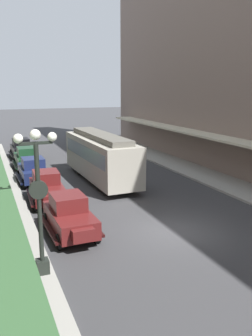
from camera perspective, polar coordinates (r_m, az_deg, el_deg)
ground_plane at (r=17.24m, az=7.64°, el=-10.00°), size 200.00×200.00×0.00m
sidewalk_left at (r=15.24m, az=-18.45°, el=-13.46°), size 3.00×60.00×0.15m
parked_car_0 at (r=16.67m, az=-9.01°, el=-7.37°), size 2.22×4.29×1.84m
parked_car_1 at (r=35.50m, az=-16.36°, el=3.07°), size 2.24×4.29×1.84m
parked_car_2 at (r=25.97m, az=-14.65°, el=-0.29°), size 2.17×4.27×1.84m
parked_car_3 at (r=21.37m, az=-12.54°, el=-2.98°), size 2.31×4.32×1.84m
parked_car_4 at (r=30.59m, az=-15.59°, el=1.61°), size 2.18×4.27×1.84m
streetcar at (r=25.52m, az=-4.11°, el=2.08°), size 2.73×9.66×3.46m
lamp_post_with_clock at (r=12.56m, az=-13.78°, el=-4.55°), size 1.42×0.44×5.16m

